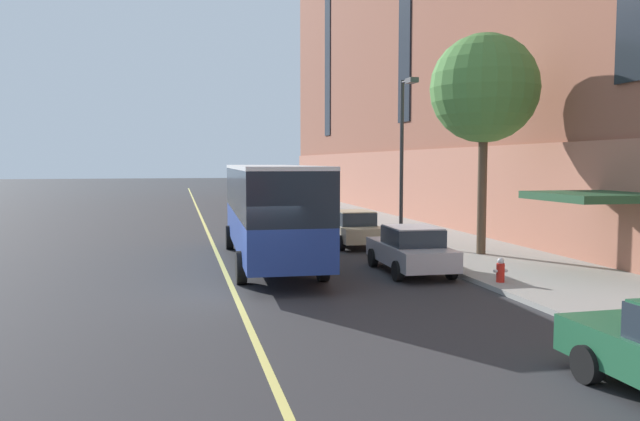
% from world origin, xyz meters
% --- Properties ---
extents(ground_plane, '(260.00, 260.00, 0.00)m').
position_xyz_m(ground_plane, '(0.00, 0.00, 0.00)').
color(ground_plane, '#303033').
extents(sidewalk, '(5.47, 160.00, 0.15)m').
position_xyz_m(sidewalk, '(9.49, 3.00, 0.07)').
color(sidewalk, '#9E9B93').
rests_on(sidewalk, ground).
extents(city_bus, '(3.10, 12.02, 3.54)m').
position_xyz_m(city_bus, '(1.28, 5.05, 2.06)').
color(city_bus, navy).
rests_on(city_bus, ground).
extents(parked_car_silver_1, '(2.08, 4.48, 1.56)m').
position_xyz_m(parked_car_silver_1, '(5.55, 2.16, 0.78)').
color(parked_car_silver_1, '#B7B7BC').
rests_on(parked_car_silver_1, ground).
extents(parked_car_navy_2, '(2.10, 4.78, 1.56)m').
position_xyz_m(parked_car_navy_2, '(5.60, 23.94, 0.78)').
color(parked_car_navy_2, navy).
rests_on(parked_car_navy_2, ground).
extents(parked_car_darkgray_3, '(2.09, 4.75, 1.56)m').
position_xyz_m(parked_car_darkgray_3, '(5.56, 16.30, 0.78)').
color(parked_car_darkgray_3, '#4C4C51').
rests_on(parked_car_darkgray_3, ground).
extents(parked_car_silver_4, '(2.12, 4.67, 1.56)m').
position_xyz_m(parked_car_silver_4, '(5.51, 32.27, 0.78)').
color(parked_car_silver_4, '#B7B7BC').
rests_on(parked_car_silver_4, ground).
extents(parked_car_champagne_5, '(1.94, 4.41, 1.56)m').
position_xyz_m(parked_car_champagne_5, '(5.52, 9.01, 0.78)').
color(parked_car_champagne_5, '#BCAD89').
rests_on(parked_car_champagne_5, ground).
extents(street_tree_mid_block, '(4.08, 4.08, 8.32)m').
position_xyz_m(street_tree_mid_block, '(9.39, 4.67, 6.39)').
color(street_tree_mid_block, brown).
rests_on(street_tree_mid_block, sidewalk).
extents(street_lamp, '(0.36, 1.48, 6.94)m').
position_xyz_m(street_lamp, '(7.36, 7.74, 4.40)').
color(street_lamp, '#2D2D30').
rests_on(street_lamp, sidewalk).
extents(fire_hydrant, '(0.42, 0.24, 0.72)m').
position_xyz_m(fire_hydrant, '(7.26, -0.65, 0.49)').
color(fire_hydrant, red).
rests_on(fire_hydrant, sidewalk).
extents(lane_centerline, '(0.16, 140.00, 0.01)m').
position_xyz_m(lane_centerline, '(-0.42, 3.00, 0.00)').
color(lane_centerline, '#E0D66B').
rests_on(lane_centerline, ground).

